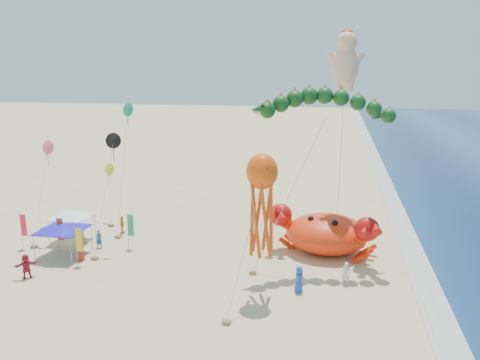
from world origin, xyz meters
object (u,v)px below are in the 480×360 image
canopy_blue (62,227)px  canopy_white (71,215)px  crab_inflatable (327,232)px  cherub_kite (346,59)px  dragon_kite (325,109)px  octopus_kite (262,197)px

canopy_blue → canopy_white: bearing=109.3°
crab_inflatable → cherub_kite: (0.86, 2.90, 14.06)m
dragon_kite → cherub_kite: bearing=75.8°
cherub_kite → octopus_kite: size_ratio=1.86×
dragon_kite → canopy_white: size_ratio=3.98×
dragon_kite → cherub_kite: cherub_kite is taller
dragon_kite → crab_inflatable: bearing=78.3°
canopy_blue → canopy_white: size_ratio=1.14×
crab_inflatable → octopus_kite: size_ratio=0.94×
dragon_kite → canopy_blue: dragon_kite is taller
canopy_white → octopus_kite: bearing=-20.3°
crab_inflatable → octopus_kite: 10.72m
canopy_white → canopy_blue: bearing=-70.7°
cherub_kite → canopy_white: bearing=-168.6°
dragon_kite → canopy_white: bearing=177.9°
cherub_kite → canopy_blue: 26.94m
cherub_kite → dragon_kite: bearing=-104.2°
octopus_kite → dragon_kite: bearing=58.1°
dragon_kite → canopy_blue: (-20.60, -2.41, -9.70)m
cherub_kite → octopus_kite: bearing=-113.9°
crab_inflatable → canopy_blue: crab_inflatable is taller
octopus_kite → canopy_blue: (-16.96, 3.46, -4.43)m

